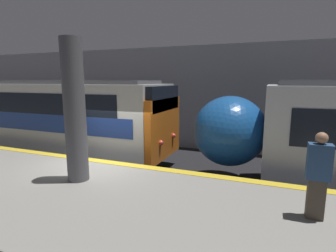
# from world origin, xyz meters

# --- Properties ---
(ground_plane) EXTENTS (120.00, 120.00, 0.00)m
(ground_plane) POSITION_xyz_m (0.00, 0.00, 0.00)
(ground_plane) COLOR black
(platform) EXTENTS (40.00, 4.22, 1.10)m
(platform) POSITION_xyz_m (0.00, -2.11, 0.54)
(platform) COLOR gray
(platform) RESTS_ON ground
(station_rear_barrier) EXTENTS (50.00, 0.15, 5.20)m
(station_rear_barrier) POSITION_xyz_m (0.00, 6.40, 2.60)
(station_rear_barrier) COLOR #939399
(station_rear_barrier) RESTS_ON ground
(support_pillar_near) EXTENTS (0.50, 0.50, 3.39)m
(support_pillar_near) POSITION_xyz_m (0.39, -1.58, 2.78)
(support_pillar_near) COLOR #56565B
(support_pillar_near) RESTS_ON platform
(person_walking) EXTENTS (0.38, 0.24, 1.56)m
(person_walking) POSITION_xyz_m (5.54, -1.53, 1.90)
(person_walking) COLOR #473D33
(person_walking) RESTS_ON platform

